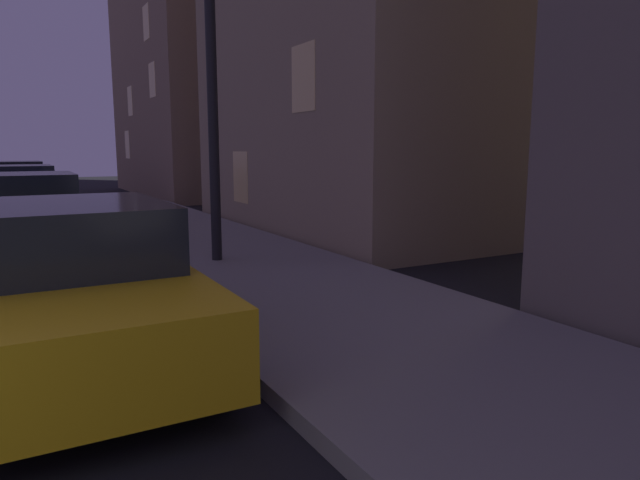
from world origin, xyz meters
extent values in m
cube|color=gold|center=(2.85, 4.13, 0.57)|extent=(1.84, 4.31, 0.64)
cube|color=#1E2328|center=(2.85, 4.11, 1.15)|extent=(1.61, 1.99, 0.56)
cylinder|color=black|center=(3.78, 5.45, 0.33)|extent=(0.22, 0.66, 0.66)
cylinder|color=black|center=(3.76, 2.79, 0.33)|extent=(0.22, 0.66, 0.66)
cube|color=#19592D|center=(2.85, 10.84, 0.57)|extent=(1.80, 4.09, 0.64)
cube|color=#1E2328|center=(2.85, 10.87, 1.15)|extent=(1.56, 2.08, 0.56)
cylinder|color=black|center=(3.75, 12.09, 0.33)|extent=(0.23, 0.66, 0.66)
cylinder|color=black|center=(3.70, 9.57, 0.33)|extent=(0.23, 0.66, 0.66)
cube|color=navy|center=(2.85, 17.00, 0.57)|extent=(1.82, 4.12, 0.64)
cube|color=#1E2328|center=(2.85, 16.80, 1.15)|extent=(1.60, 2.00, 0.56)
cylinder|color=black|center=(3.76, 18.28, 0.33)|extent=(0.22, 0.66, 0.66)
cylinder|color=black|center=(3.77, 15.72, 0.33)|extent=(0.22, 0.66, 0.66)
cube|color=black|center=(2.85, 22.68, 0.57)|extent=(1.98, 4.22, 0.64)
cube|color=#1E2328|center=(2.85, 22.59, 1.15)|extent=(1.71, 2.08, 0.56)
cylinder|color=black|center=(3.78, 24.00, 0.33)|extent=(0.23, 0.66, 0.66)
cylinder|color=black|center=(3.83, 21.41, 0.33)|extent=(0.23, 0.66, 0.66)
cylinder|color=black|center=(5.28, 7.26, 2.56)|extent=(0.16, 0.16, 4.83)
cube|color=#F2D17F|center=(7.32, 11.38, 1.23)|extent=(0.06, 0.90, 1.20)
cube|color=#F2D17F|center=(7.32, 8.16, 3.16)|extent=(0.06, 0.90, 1.20)
cube|color=#8C7259|center=(10.73, 22.59, 6.08)|extent=(6.87, 10.35, 12.16)
cube|color=#F2D17F|center=(7.32, 23.79, 3.85)|extent=(0.06, 0.90, 1.20)
cube|color=#F2D17F|center=(7.32, 20.25, 6.34)|extent=(0.06, 0.90, 1.20)
cube|color=#F2D17F|center=(7.32, 19.72, 4.29)|extent=(0.06, 0.90, 1.20)
cube|color=#F2D17F|center=(7.32, 24.87, 2.06)|extent=(0.06, 0.90, 1.20)
camera|label=1|loc=(2.39, -1.25, 1.89)|focal=31.82mm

